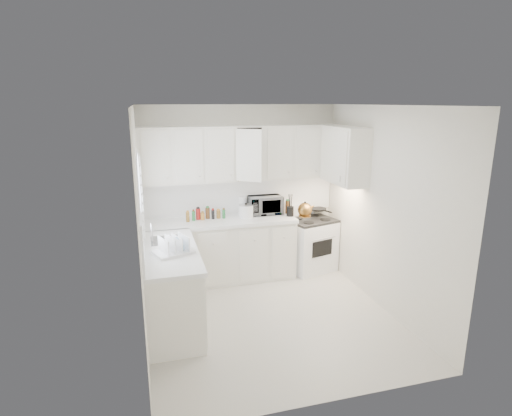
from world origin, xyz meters
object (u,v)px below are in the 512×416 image
object	(u,v)px
stove	(311,238)
microwave	(265,203)
tea_kettle	(305,209)
dish_rack	(173,244)
utensil_crock	(290,205)
rice_cooker	(246,210)

from	to	relation	value
stove	microwave	xyz separation A→B (m)	(-0.72, 0.15, 0.58)
tea_kettle	dish_rack	xyz separation A→B (m)	(-2.05, -1.09, 0.00)
tea_kettle	dish_rack	distance (m)	2.33
utensil_crock	tea_kettle	bearing A→B (deg)	-17.74
tea_kettle	utensil_crock	bearing A→B (deg)	172.72
tea_kettle	rice_cooker	size ratio (longest dim) A/B	1.24
stove	tea_kettle	distance (m)	0.58
microwave	rice_cooker	size ratio (longest dim) A/B	2.31
tea_kettle	dish_rack	world-z (taller)	tea_kettle
tea_kettle	rice_cooker	world-z (taller)	tea_kettle
stove	dish_rack	xyz separation A→B (m)	(-2.23, -1.25, 0.53)
utensil_crock	dish_rack	size ratio (longest dim) A/B	0.84
tea_kettle	utensil_crock	size ratio (longest dim) A/B	0.77
tea_kettle	dish_rack	bearing A→B (deg)	-141.51
stove	microwave	size ratio (longest dim) A/B	2.12
rice_cooker	utensil_crock	distance (m)	0.68
microwave	utensil_crock	distance (m)	0.41
stove	rice_cooker	size ratio (longest dim) A/B	4.91
microwave	dish_rack	distance (m)	2.06
stove	rice_cooker	bearing A→B (deg)	163.58
dish_rack	microwave	bearing A→B (deg)	23.25
tea_kettle	microwave	size ratio (longest dim) A/B	0.54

